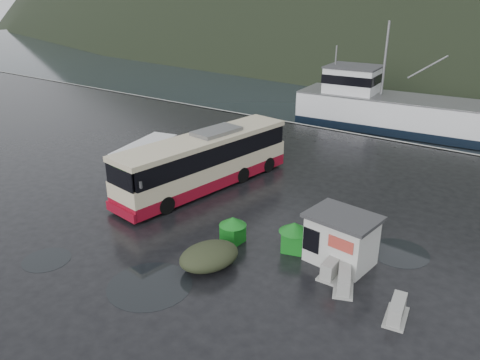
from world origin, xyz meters
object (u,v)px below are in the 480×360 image
Objects in this scene: waste_bin_left at (293,250)px; jersey_barrier_b at (332,275)px; dome_tent at (209,267)px; coach_bus at (206,186)px; fishing_trawler at (409,118)px; white_van at (147,178)px; ticket_kiosk at (339,262)px; waste_bin_right at (233,242)px; jersey_barrier_a at (343,289)px; jersey_barrier_c at (396,318)px.

waste_bin_left is 0.88× the size of jersey_barrier_b.
coach_bus is at bearing 129.90° from dome_tent.
jersey_barrier_b is 0.07× the size of fishing_trawler.
coach_bus is 2.19× the size of white_van.
jersey_barrier_b is at bearing -14.62° from coach_bus.
ticket_kiosk is at bearing 39.30° from dome_tent.
ticket_kiosk reaches higher than waste_bin_left.
dome_tent is at bearing -79.44° from waste_bin_right.
coach_bus reaches higher than white_van.
fishing_trawler reaches higher than white_van.
dome_tent is 1.74× the size of jersey_barrier_a.
jersey_barrier_a is (3.30, -1.58, 0.00)m from waste_bin_left.
jersey_barrier_b is at bearing 157.84° from jersey_barrier_c.
jersey_barrier_a is at bearing -82.58° from fishing_trawler.
waste_bin_right is 2.53m from dome_tent.
waste_bin_left is 0.48× the size of ticket_kiosk.
jersey_barrier_a is at bearing -40.23° from jersey_barrier_b.
jersey_barrier_a is at bearing -54.65° from ticket_kiosk.
waste_bin_right is at bearing -178.01° from jersey_barrier_b.
waste_bin_right is 29.83m from fishing_trawler.
waste_bin_right is 5.36m from ticket_kiosk.
ticket_kiosk is (10.78, -3.39, 0.00)m from coach_bus.
jersey_barrier_a is (1.03, -1.89, 0.00)m from ticket_kiosk.
ticket_kiosk is at bearing 7.86° from waste_bin_left.
waste_bin_left is 2.30m from ticket_kiosk.
white_van is 3.89× the size of waste_bin_left.
ticket_kiosk is 1.82× the size of jersey_barrier_b.
waste_bin_left is 6.18m from jersey_barrier_c.
ticket_kiosk reaches higher than dome_tent.
jersey_barrier_b is (-0.84, 0.71, 0.00)m from jersey_barrier_a.
fishing_trawler is (-0.49, 32.32, 0.00)m from dome_tent.
coach_bus is at bearing 155.90° from jersey_barrier_a.
jersey_barrier_a is (11.80, -5.28, 0.00)m from coach_bus.
fishing_trawler reaches higher than jersey_barrier_b.
dome_tent is (6.06, -7.25, 0.00)m from coach_bus.
ticket_kiosk is 4.31m from jersey_barrier_c.
waste_bin_right is 8.75m from jersey_barrier_c.
fishing_trawler is at bearing 107.22° from ticket_kiosk.
white_van is 2.02× the size of dome_tent.
fishing_trawler is at bearing 105.69° from jersey_barrier_c.
waste_bin_left reaches higher than dome_tent.
waste_bin_right is at bearing -32.36° from coach_bus.
fishing_trawler is (9.74, 26.23, 0.00)m from white_van.
dome_tent is at bearing -93.32° from fishing_trawler.
jersey_barrier_c is at bearing -7.61° from waste_bin_right.
fishing_trawler reaches higher than jersey_barrier_c.
waste_bin_right is at bearing 175.20° from jersey_barrier_a.
fishing_trawler is at bearing 85.49° from coach_bus.
waste_bin_right is at bearing -32.13° from white_van.
jersey_barrier_a reaches higher than jersey_barrier_c.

